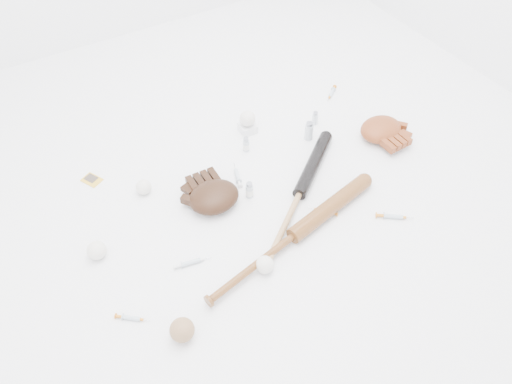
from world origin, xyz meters
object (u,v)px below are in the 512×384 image
bat_wood (294,235)px  pedestal (248,128)px  bat_dark (300,193)px  glove_dark (214,197)px

bat_wood → pedestal: 0.66m
bat_wood → pedestal: bearing=63.4°
bat_dark → pedestal: bat_dark is taller
bat_dark → glove_dark: glove_dark is taller
pedestal → bat_wood: bearing=-104.8°
bat_dark → glove_dark: 0.35m
pedestal → glove_dark: bearing=-137.0°
bat_dark → pedestal: bearing=49.5°
bat_wood → pedestal: bat_wood is taller
glove_dark → bat_dark: bearing=-23.6°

